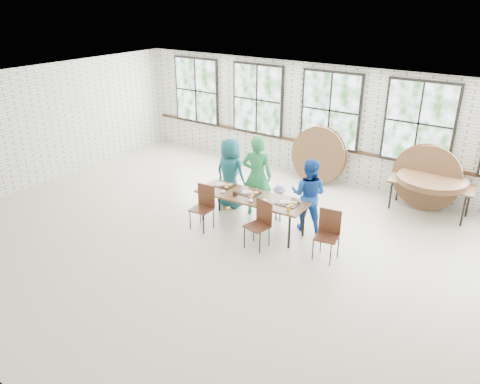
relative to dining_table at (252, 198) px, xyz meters
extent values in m
plane|color=beige|center=(0.09, -0.95, -0.69)|extent=(12.00, 12.00, 0.00)
plane|color=white|center=(0.09, -0.95, 2.31)|extent=(12.00, 12.00, 0.00)
plane|color=silver|center=(0.09, 3.55, 0.81)|extent=(12.00, 0.00, 12.00)
plane|color=silver|center=(-5.91, -0.95, 0.81)|extent=(0.00, 9.00, 9.00)
cube|color=#422819|center=(0.09, 3.52, 0.21)|extent=(11.80, 0.05, 0.08)
cube|color=black|center=(-4.31, 3.49, 1.19)|extent=(1.62, 0.05, 1.97)
cube|color=white|center=(-4.31, 3.45, 1.19)|extent=(1.50, 0.01, 1.85)
cube|color=black|center=(-2.11, 3.49, 1.19)|extent=(1.62, 0.05, 1.97)
cube|color=white|center=(-2.11, 3.45, 1.19)|extent=(1.50, 0.01, 1.85)
cube|color=black|center=(0.09, 3.49, 1.19)|extent=(1.62, 0.05, 1.97)
cube|color=white|center=(0.09, 3.45, 1.19)|extent=(1.50, 0.01, 1.85)
cube|color=black|center=(2.29, 3.49, 1.19)|extent=(1.62, 0.05, 1.97)
cube|color=white|center=(2.29, 3.45, 1.19)|extent=(1.50, 0.01, 1.85)
cube|color=brown|center=(0.00, 0.00, 0.03)|extent=(2.44, 0.93, 0.04)
cylinder|color=black|center=(-1.08, -0.30, -0.34)|extent=(0.05, 0.05, 0.70)
cylinder|color=black|center=(-1.08, 0.30, -0.34)|extent=(0.05, 0.05, 0.70)
cylinder|color=black|center=(1.08, -0.30, -0.34)|extent=(0.05, 0.05, 0.70)
cylinder|color=black|center=(1.08, 0.30, -0.34)|extent=(0.05, 0.05, 0.70)
cube|color=#4D2919|center=(-0.84, -0.63, -0.24)|extent=(0.44, 0.43, 0.03)
cube|color=#4D2919|center=(-0.85, -0.44, 0.01)|extent=(0.42, 0.06, 0.50)
cylinder|color=black|center=(-1.02, -0.80, -0.47)|extent=(0.02, 0.02, 0.44)
cylinder|color=black|center=(-1.02, -0.46, -0.47)|extent=(0.02, 0.02, 0.44)
cylinder|color=black|center=(-0.66, -0.80, -0.47)|extent=(0.02, 0.02, 0.44)
cylinder|color=black|center=(-0.66, -0.46, -0.47)|extent=(0.02, 0.02, 0.44)
cube|color=#4D2919|center=(0.54, -0.62, -0.24)|extent=(0.50, 0.49, 0.03)
cube|color=#4D2919|center=(0.58, -0.44, 0.01)|extent=(0.42, 0.13, 0.50)
cylinder|color=black|center=(0.36, -0.79, -0.47)|extent=(0.02, 0.02, 0.44)
cylinder|color=black|center=(0.36, -0.45, -0.47)|extent=(0.02, 0.02, 0.44)
cylinder|color=black|center=(0.72, -0.79, -0.47)|extent=(0.02, 0.02, 0.44)
cylinder|color=black|center=(0.72, -0.45, -0.47)|extent=(0.02, 0.02, 0.44)
cube|color=#4D2919|center=(1.84, -0.25, -0.24)|extent=(0.48, 0.47, 0.03)
cube|color=#4D2919|center=(1.80, -0.06, 0.01)|extent=(0.42, 0.10, 0.50)
cylinder|color=black|center=(1.66, -0.42, -0.47)|extent=(0.02, 0.02, 0.44)
cylinder|color=black|center=(1.66, -0.08, -0.47)|extent=(0.02, 0.02, 0.44)
cylinder|color=black|center=(2.02, -0.42, -0.47)|extent=(0.02, 0.02, 0.44)
cylinder|color=black|center=(2.02, -0.08, -0.47)|extent=(0.02, 0.02, 0.44)
imported|color=#1B5D68|center=(-1.02, 0.65, 0.13)|extent=(0.83, 0.56, 1.64)
imported|color=#217E40|center=(-0.29, 0.65, 0.22)|extent=(0.79, 0.67, 1.83)
imported|color=#121238|center=(0.29, 0.65, -0.27)|extent=(0.59, 0.41, 0.83)
imported|color=#1746A3|center=(0.99, 0.65, 0.10)|extent=(0.86, 0.73, 1.57)
cube|color=brown|center=(2.90, 2.90, 0.03)|extent=(1.86, 0.89, 0.04)
cylinder|color=black|center=(2.12, 2.62, -0.34)|extent=(0.04, 0.04, 0.70)
cylinder|color=black|center=(2.12, 3.17, -0.34)|extent=(0.04, 0.04, 0.70)
cylinder|color=black|center=(3.68, 2.62, -0.34)|extent=(0.04, 0.04, 0.70)
cylinder|color=black|center=(3.68, 3.17, -0.34)|extent=(0.04, 0.04, 0.70)
cube|color=black|center=(-0.81, 0.12, 0.06)|extent=(0.44, 0.33, 0.02)
cube|color=black|center=(-0.11, 0.08, 0.06)|extent=(0.44, 0.33, 0.02)
cube|color=black|center=(0.80, 0.10, 0.06)|extent=(0.44, 0.33, 0.02)
cylinder|color=black|center=(-0.29, -0.20, 0.10)|extent=(0.09, 0.09, 0.09)
cube|color=red|center=(0.06, -0.12, 0.11)|extent=(0.07, 0.06, 0.11)
cylinder|color=#1676A5|center=(0.28, -0.11, 0.10)|extent=(0.07, 0.07, 0.10)
cylinder|color=orange|center=(0.98, -0.19, 0.11)|extent=(0.07, 0.07, 0.11)
cylinder|color=white|center=(0.44, -0.24, 0.10)|extent=(0.17, 0.17, 0.10)
ellipsoid|color=white|center=(-0.60, -0.20, 0.08)|extent=(0.11, 0.11, 0.05)
ellipsoid|color=white|center=(0.14, -0.24, 0.08)|extent=(0.11, 0.11, 0.05)
cylinder|color=brown|center=(2.90, 2.90, 0.07)|extent=(1.50, 1.50, 0.04)
cylinder|color=brown|center=(2.90, 2.90, 0.12)|extent=(1.50, 1.50, 0.04)
cylinder|color=brown|center=(2.90, 2.90, 0.16)|extent=(1.50, 1.50, 0.04)
cylinder|color=brown|center=(0.01, 3.22, 0.05)|extent=(1.50, 0.28, 1.49)
cylinder|color=brown|center=(-0.01, 3.12, 0.05)|extent=(1.50, 0.31, 1.48)
cylinder|color=brown|center=(2.66, 3.22, 0.05)|extent=(1.50, 0.34, 1.48)
cylinder|color=brown|center=(2.75, 3.12, 0.05)|extent=(1.50, 0.34, 1.48)
camera|label=1|loc=(4.86, -7.45, 4.01)|focal=35.00mm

